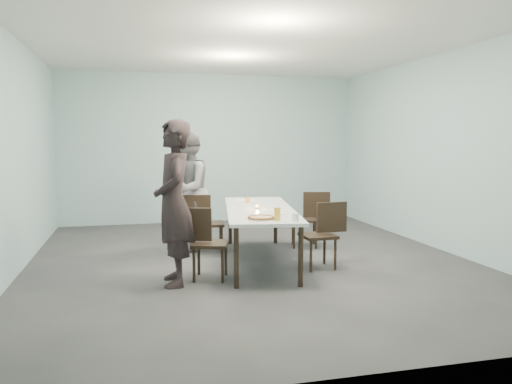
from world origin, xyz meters
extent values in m
plane|color=#333335|center=(0.00, 0.00, 0.00)|extent=(7.00, 7.00, 0.00)
cube|color=#9EC2C6|center=(0.00, 3.50, 1.50)|extent=(6.00, 0.02, 3.00)
cube|color=#9EC2C6|center=(0.00, -3.50, 1.50)|extent=(6.00, 0.02, 3.00)
cube|color=#9EC2C6|center=(-3.00, 0.00, 1.50)|extent=(0.02, 7.00, 3.00)
cube|color=#9EC2C6|center=(3.00, 0.00, 1.50)|extent=(0.02, 7.00, 3.00)
cube|color=white|center=(0.00, 0.00, 3.00)|extent=(6.00, 7.00, 0.02)
cube|color=white|center=(0.11, -0.07, 0.73)|extent=(1.31, 2.71, 0.04)
cylinder|color=black|center=(-0.46, -1.21, 0.35)|extent=(0.06, 0.06, 0.71)
cylinder|color=black|center=(-0.06, 1.20, 0.35)|extent=(0.06, 0.06, 0.71)
cylinder|color=black|center=(0.27, -1.33, 0.35)|extent=(0.06, 0.06, 0.71)
cylinder|color=black|center=(0.67, 1.08, 0.35)|extent=(0.06, 0.06, 0.71)
cube|color=black|center=(-0.68, -0.75, 0.43)|extent=(0.52, 0.52, 0.04)
cube|color=black|center=(-0.87, -0.70, 0.67)|extent=(0.41, 0.16, 0.40)
cylinder|color=black|center=(-0.90, -0.87, 0.21)|extent=(0.04, 0.04, 0.41)
cylinder|color=black|center=(-0.80, -0.54, 0.21)|extent=(0.04, 0.04, 0.41)
cylinder|color=black|center=(-0.57, -0.97, 0.21)|extent=(0.04, 0.04, 0.41)
cylinder|color=black|center=(-0.47, -0.64, 0.21)|extent=(0.04, 0.04, 0.41)
cube|color=black|center=(-0.47, 0.68, 0.43)|extent=(0.47, 0.47, 0.04)
cube|color=black|center=(-0.66, 0.70, 0.67)|extent=(0.42, 0.09, 0.40)
cylinder|color=black|center=(-0.66, 0.53, 0.21)|extent=(0.04, 0.04, 0.41)
cylinder|color=black|center=(-0.62, 0.86, 0.21)|extent=(0.04, 0.04, 0.41)
cylinder|color=black|center=(-0.32, 0.49, 0.21)|extent=(0.04, 0.04, 0.41)
cylinder|color=black|center=(-0.29, 0.82, 0.21)|extent=(0.04, 0.04, 0.41)
cube|color=black|center=(0.77, -0.59, 0.43)|extent=(0.44, 0.44, 0.04)
cube|color=black|center=(0.96, -0.58, 0.67)|extent=(0.42, 0.06, 0.40)
cylinder|color=black|center=(0.93, -0.41, 0.21)|extent=(0.04, 0.04, 0.41)
cylinder|color=black|center=(0.95, -0.75, 0.21)|extent=(0.04, 0.04, 0.41)
cylinder|color=black|center=(0.59, -0.42, 0.21)|extent=(0.04, 0.04, 0.41)
cylinder|color=black|center=(0.61, -0.76, 0.21)|extent=(0.04, 0.04, 0.41)
cube|color=black|center=(1.04, 0.72, 0.43)|extent=(0.51, 0.51, 0.04)
cube|color=black|center=(1.22, 0.67, 0.67)|extent=(0.42, 0.15, 0.40)
cylinder|color=black|center=(1.25, 0.84, 0.21)|extent=(0.04, 0.04, 0.41)
cylinder|color=black|center=(1.16, 0.51, 0.21)|extent=(0.04, 0.04, 0.41)
cylinder|color=black|center=(0.92, 0.92, 0.21)|extent=(0.04, 0.04, 0.41)
cylinder|color=black|center=(0.83, 0.60, 0.21)|extent=(0.04, 0.04, 0.41)
imported|color=black|center=(-1.12, -0.87, 0.96)|extent=(0.48, 0.71, 1.92)
imported|color=slate|center=(-0.79, 0.90, 0.92)|extent=(0.97, 1.09, 1.84)
cylinder|color=white|center=(-0.11, -1.01, 0.76)|extent=(0.34, 0.34, 0.01)
cylinder|color=#E6C583|center=(-0.11, -1.01, 0.77)|extent=(0.30, 0.30, 0.01)
torus|color=brown|center=(-0.11, -1.01, 0.77)|extent=(0.32, 0.32, 0.03)
cylinder|color=white|center=(0.21, -0.66, 0.76)|extent=(0.18, 0.18, 0.01)
cylinder|color=gold|center=(0.05, -1.12, 0.82)|extent=(0.08, 0.08, 0.15)
cylinder|color=silver|center=(0.24, -1.22, 0.80)|extent=(0.08, 0.08, 0.09)
cylinder|color=silver|center=(0.05, -0.17, 0.77)|extent=(0.06, 0.06, 0.03)
cylinder|color=orange|center=(0.05, -0.17, 0.79)|extent=(0.04, 0.04, 0.01)
cylinder|color=gold|center=(0.08, 0.57, 0.79)|extent=(0.07, 0.07, 0.08)
cube|color=silver|center=(0.11, 0.82, 0.75)|extent=(0.33, 0.27, 0.01)
camera|label=1|loc=(-1.57, -6.64, 1.70)|focal=35.00mm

